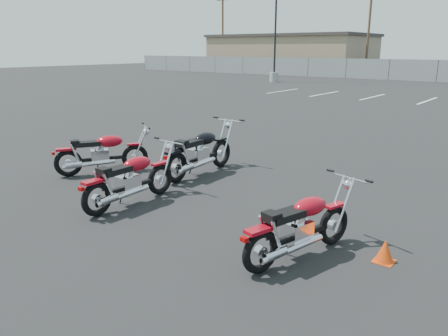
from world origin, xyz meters
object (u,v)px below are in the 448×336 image
Objects in this scene: motorcycle_front_red at (102,153)px; motorcycle_rear_red at (300,226)px; motorcycle_third_red at (130,179)px; motorcycle_second_black at (200,152)px.

motorcycle_front_red is 5.59m from motorcycle_rear_red.
motorcycle_third_red is at bearing -179.73° from motorcycle_rear_red.
motorcycle_second_black is 2.28m from motorcycle_third_red.
motorcycle_second_black is 4.34m from motorcycle_rear_red.
motorcycle_third_red is at bearing -24.42° from motorcycle_front_red.
motorcycle_second_black is at bearing 97.62° from motorcycle_third_red.
motorcycle_front_red reaches higher than motorcycle_rear_red.
motorcycle_rear_red is (3.42, 0.02, -0.02)m from motorcycle_third_red.
motorcycle_third_red is (2.09, -0.95, -0.00)m from motorcycle_front_red.
motorcycle_front_red is 2.22m from motorcycle_second_black.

